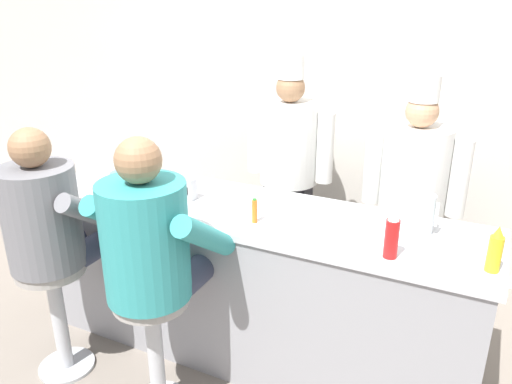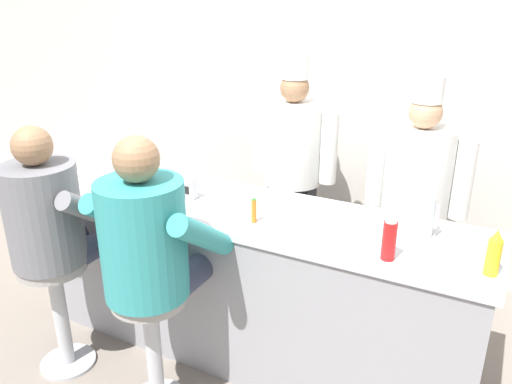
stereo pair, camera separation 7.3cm
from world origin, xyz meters
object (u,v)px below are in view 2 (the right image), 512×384
object	(u,v)px
cereal_bowl	(125,175)
cook_in_whites_near	(293,163)
breakfast_plate	(135,192)
ketchup_bottle_red	(389,237)
mustard_bottle_yellow	(494,254)
diner_seated_grey	(50,223)
coffee_mug_white	(155,175)
napkin_dispenser_chrome	(187,188)
cook_in_whites_far	(415,195)
water_pitcher_clear	(422,216)
diner_seated_teal	(149,247)
hot_sauce_bottle_orange	(254,211)

from	to	relation	value
cereal_bowl	cook_in_whites_near	xyz separation A→B (m)	(0.80, 0.88, -0.05)
breakfast_plate	ketchup_bottle_red	bearing A→B (deg)	-3.40
mustard_bottle_yellow	diner_seated_grey	distance (m)	2.20
coffee_mug_white	napkin_dispenser_chrome	size ratio (longest dim) A/B	1.14
napkin_dispenser_chrome	cook_in_whites_far	size ratio (longest dim) A/B	0.08
water_pitcher_clear	cereal_bowl	world-z (taller)	water_pitcher_clear
diner_seated_teal	cook_in_whites_near	size ratio (longest dim) A/B	0.88
cereal_bowl	coffee_mug_white	size ratio (longest dim) A/B	1.00
diner_seated_teal	cook_in_whites_far	size ratio (longest dim) A/B	0.91
cereal_bowl	cook_in_whites_near	size ratio (longest dim) A/B	0.09
ketchup_bottle_red	cook_in_whites_near	xyz separation A→B (m)	(-0.97, 1.16, -0.13)
breakfast_plate	cook_in_whites_far	bearing A→B (deg)	31.96
breakfast_plate	diner_seated_grey	world-z (taller)	diner_seated_grey
mustard_bottle_yellow	cook_in_whites_near	world-z (taller)	cook_in_whites_near
mustard_bottle_yellow	cook_in_whites_near	bearing A→B (deg)	142.06
mustard_bottle_yellow	water_pitcher_clear	xyz separation A→B (m)	(-0.34, 0.25, 0.00)
breakfast_plate	coffee_mug_white	bearing A→B (deg)	95.39
coffee_mug_white	diner_seated_teal	size ratio (longest dim) A/B	0.10
diner_seated_teal	cereal_bowl	bearing A→B (deg)	137.88
cook_in_whites_near	water_pitcher_clear	bearing A→B (deg)	-38.31
breakfast_plate	coffee_mug_white	xyz separation A→B (m)	(-0.02, 0.21, 0.03)
coffee_mug_white	breakfast_plate	bearing A→B (deg)	-84.61
water_pitcher_clear	diner_seated_grey	bearing A→B (deg)	-158.73
mustard_bottle_yellow	hot_sauce_bottle_orange	world-z (taller)	mustard_bottle_yellow
ketchup_bottle_red	cereal_bowl	xyz separation A→B (m)	(-1.77, 0.27, -0.08)
cereal_bowl	diner_seated_grey	world-z (taller)	diner_seated_grey
ketchup_bottle_red	cereal_bowl	bearing A→B (deg)	171.23
cook_in_whites_near	mustard_bottle_yellow	bearing A→B (deg)	-37.94
diner_seated_teal	diner_seated_grey	bearing A→B (deg)	-179.85
diner_seated_teal	water_pitcher_clear	bearing A→B (deg)	31.79
coffee_mug_white	cook_in_whites_far	size ratio (longest dim) A/B	0.09
breakfast_plate	napkin_dispenser_chrome	size ratio (longest dim) A/B	2.06
cereal_bowl	mustard_bottle_yellow	bearing A→B (deg)	-5.34
cereal_bowl	napkin_dispenser_chrome	world-z (taller)	napkin_dispenser_chrome
hot_sauce_bottle_orange	diner_seated_teal	xyz separation A→B (m)	(-0.33, -0.45, -0.08)
coffee_mug_white	cook_in_whites_near	distance (m)	1.03
cook_in_whites_near	cereal_bowl	bearing A→B (deg)	-132.16
hot_sauce_bottle_orange	cook_in_whites_near	xyz separation A→B (m)	(-0.26, 1.09, -0.09)
napkin_dispenser_chrome	cook_in_whites_far	world-z (taller)	cook_in_whites_far
hot_sauce_bottle_orange	breakfast_plate	size ratio (longest dim) A/B	0.50
coffee_mug_white	diner_seated_grey	distance (m)	0.71
hot_sauce_bottle_orange	diner_seated_grey	world-z (taller)	diner_seated_grey
ketchup_bottle_red	cereal_bowl	size ratio (longest dim) A/B	1.59
coffee_mug_white	cook_in_whites_near	size ratio (longest dim) A/B	0.09
mustard_bottle_yellow	napkin_dispenser_chrome	xyz separation A→B (m)	(-1.64, 0.12, -0.03)
cook_in_whites_near	diner_seated_teal	bearing A→B (deg)	-92.88
ketchup_bottle_red	water_pitcher_clear	bearing A→B (deg)	75.80
cook_in_whites_far	napkin_dispenser_chrome	bearing A→B (deg)	-144.72
diner_seated_grey	cook_in_whites_near	bearing A→B (deg)	63.93
mustard_bottle_yellow	hot_sauce_bottle_orange	size ratio (longest dim) A/B	1.58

